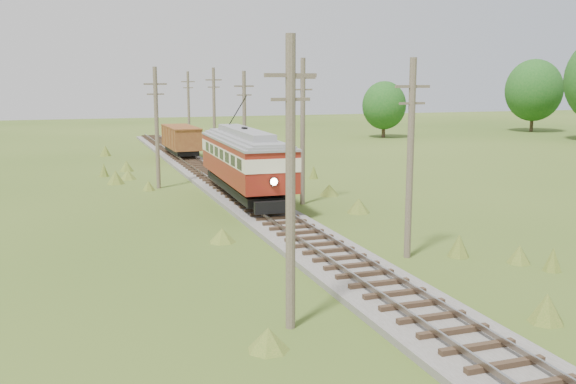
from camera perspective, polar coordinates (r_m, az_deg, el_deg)
name	(u,v)px	position (r m, az deg, el deg)	size (l,w,h in m)	color
railbed_main	(241,196)	(42.03, -4.22, -0.36)	(3.60, 96.00, 0.57)	#605B54
streetcar	(245,158)	(40.55, -3.86, 3.03)	(3.56, 13.60, 6.18)	black
gondola	(181,139)	(63.92, -9.48, 4.69)	(2.77, 8.10, 2.67)	black
gravel_pile	(231,161)	(57.49, -5.13, 2.78)	(3.40, 3.60, 1.24)	gray
utility_pole_r_2	(410,157)	(27.86, 10.81, 3.07)	(1.60, 0.30, 8.60)	brown
utility_pole_r_3	(303,130)	(39.57, 1.32, 5.51)	(1.60, 0.30, 9.00)	brown
utility_pole_r_4	(244,122)	(51.90, -3.89, 6.19)	(1.60, 0.30, 8.40)	brown
utility_pole_r_5	(214,112)	(64.59, -6.58, 7.10)	(1.60, 0.30, 8.90)	brown
utility_pole_r_6	(189,108)	(77.30, -8.82, 7.42)	(1.60, 0.30, 8.70)	brown
utility_pole_l_a	(290,182)	(19.31, 0.22, 0.88)	(1.60, 0.30, 9.00)	brown
utility_pole_l_b	(157,127)	(46.51, -11.59, 5.71)	(1.60, 0.30, 8.60)	brown
tree_right_5	(534,90)	(104.03, 21.00, 8.44)	(8.40, 8.40, 10.82)	#38281C
tree_mid_b	(384,105)	(87.94, 8.54, 7.62)	(5.88, 5.88, 7.57)	#38281C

